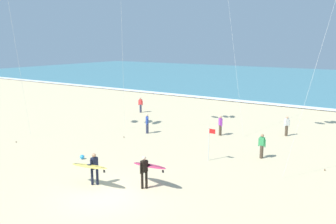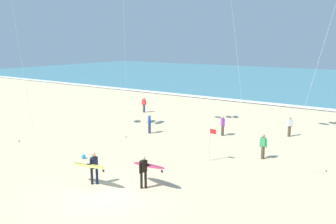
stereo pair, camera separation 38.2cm
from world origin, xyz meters
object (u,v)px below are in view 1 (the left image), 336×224
Objects in this scene: bystander_blue_top at (147,123)px; surfer_trailing at (147,168)px; surfer_lead at (92,166)px; bystander_red_top at (141,105)px; beach_ball at (82,157)px; bystander_green_top at (262,146)px; bystander_white_top at (287,126)px; lifeguard_flag at (210,141)px; bystander_purple_top at (220,125)px.

surfer_trailing is at bearing -52.67° from bystander_blue_top.
surfer_lead reaches higher than bystander_red_top.
bystander_blue_top is (-6.72, 8.82, -0.23)m from surfer_trailing.
bystander_green_top is at bearing 35.16° from beach_ball.
bystander_white_top is at bearing 71.55° from surfer_lead.
lifeguard_flag is at bearing 66.26° from surfer_lead.
surfer_lead is at bearing -93.86° from bystander_purple_top.
bystander_red_top is 11.69m from bystander_purple_top.
bystander_red_top is 5.68× the size of beach_ball.
lifeguard_flag is at bearing -23.79° from bystander_blue_top.
surfer_trailing is (2.44, 1.40, 0.00)m from surfer_lead.
bystander_red_top reaches higher than beach_ball.
bystander_purple_top is (11.05, -3.83, 0.00)m from bystander_red_top.
lifeguard_flag is (-2.17, -8.74, 0.45)m from bystander_white_top.
beach_ball is at bearing -114.09° from bystander_purple_top.
lifeguard_flag reaches higher than bystander_purple_top.
lifeguard_flag is 8.09m from beach_ball.
bystander_white_top is (2.80, 14.32, -0.23)m from surfer_trailing.
bystander_red_top is (-12.62, 15.38, -0.23)m from surfer_trailing.
lifeguard_flag is at bearing -137.90° from bystander_green_top.
surfer_lead is 11.08m from bystander_blue_top.
bystander_green_top is 1.00× the size of bystander_blue_top.
bystander_red_top is at bearing 160.88° from bystander_purple_top.
beach_ball is at bearing -124.52° from bystander_white_top.
lifeguard_flag reaches higher than bystander_red_top.
bystander_blue_top is at bearing -149.97° from bystander_white_top.
beach_ball is (6.47, -14.08, -0.67)m from bystander_red_top.
lifeguard_flag is (3.07, 6.98, 0.22)m from surfer_lead.
bystander_red_top is at bearing 121.22° from surfer_lead.
bystander_white_top is at bearing 32.36° from bystander_purple_top.
surfer_trailing is 1.46× the size of bystander_white_top.
bystander_blue_top is 7.56m from beach_ball.
bystander_red_top and bystander_white_top have the same top height.
surfer_trailing is at bearing 29.87° from surfer_lead.
bystander_white_top is 6.47m from bystander_green_top.
bystander_white_top reaches higher than beach_ball.
surfer_trailing is 1.46× the size of bystander_purple_top.
beach_ball is (-4.58, -10.25, -0.67)m from bystander_purple_top.
surfer_lead is 1.53× the size of bystander_blue_top.
surfer_trailing reaches higher than bystander_red_top.
surfer_trailing reaches higher than bystander_white_top.
surfer_lead is at bearing -113.74° from lifeguard_flag.
bystander_white_top is 9.02m from lifeguard_flag.
lifeguard_flag reaches higher than bystander_white_top.
bystander_red_top is 1.00× the size of bystander_blue_top.
bystander_green_top is 0.76× the size of lifeguard_flag.
lifeguard_flag is at bearing 32.22° from beach_ball.
bystander_purple_top is at bearing 65.91° from beach_ball.
beach_ball is (-6.15, 1.31, -0.91)m from surfer_trailing.
lifeguard_flag is at bearing -103.97° from bystander_white_top.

